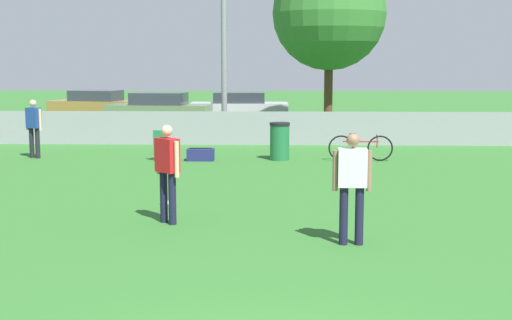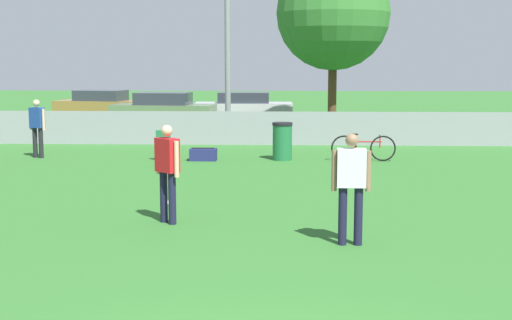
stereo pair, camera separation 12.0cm
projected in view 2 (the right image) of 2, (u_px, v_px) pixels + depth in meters
name	position (u px, v px, depth m)	size (l,w,h in m)	color
fence_backline	(277.00, 128.00, 23.30)	(24.21, 0.07, 1.21)	gray
light_pole	(227.00, 10.00, 24.46)	(0.90, 0.36, 7.48)	gray
tree_near_pole	(333.00, 13.00, 26.26)	(4.21, 4.21, 6.59)	#4C331E
player_thrower_red	(167.00, 166.00, 12.03)	(0.46, 0.45, 1.68)	#191933
player_receiver_white	(351.00, 181.00, 10.59)	(0.59, 0.22, 1.68)	#191933
spectator_in_blue	(37.00, 124.00, 20.19)	(0.52, 0.37, 1.66)	black
frisbee_disc	(167.00, 202.00, 13.87)	(0.26, 0.26, 0.03)	white
folding_chair_sideline	(164.00, 142.00, 19.74)	(0.41, 0.41, 0.85)	#333338
bicycle_sideline	(363.00, 148.00, 19.62)	(1.78, 0.44, 0.76)	black
trash_bin	(282.00, 141.00, 19.80)	(0.56, 0.56, 1.05)	#1E6638
gear_bag_sideline	(203.00, 155.00, 19.75)	(0.74, 0.41, 0.36)	navy
parked_car_tan	(101.00, 105.00, 34.12)	(4.59, 2.53, 1.34)	black
parked_car_olive	(163.00, 109.00, 30.42)	(4.48, 2.09, 1.40)	black
parked_car_silver	(244.00, 107.00, 32.33)	(4.44, 1.78, 1.33)	black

